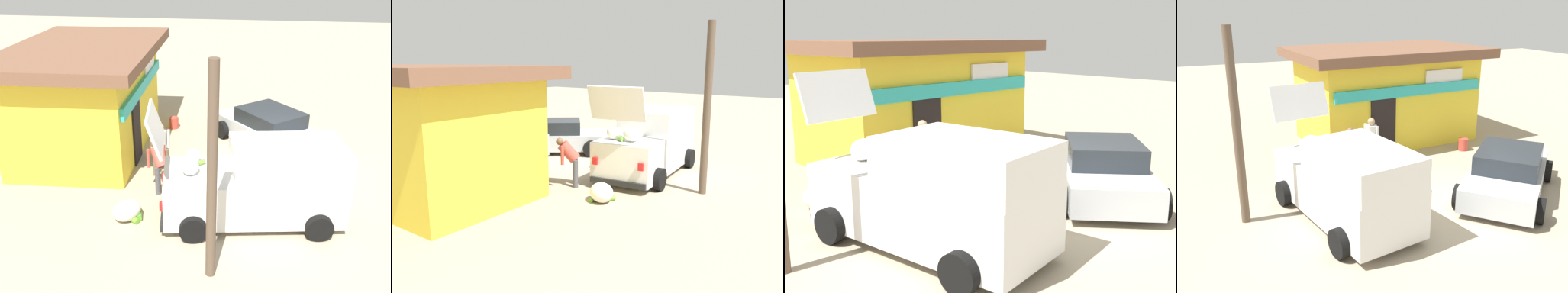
# 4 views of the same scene
# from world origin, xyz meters

# --- Properties ---
(ground_plane) EXTENTS (60.00, 60.00, 0.00)m
(ground_plane) POSITION_xyz_m (0.00, 0.00, 0.00)
(ground_plane) COLOR tan
(storefront_bar) EXTENTS (6.95, 4.69, 3.38)m
(storefront_bar) POSITION_xyz_m (1.14, 6.10, 1.75)
(storefront_bar) COLOR yellow
(storefront_bar) RESTS_ON ground_plane
(delivery_van) EXTENTS (2.62, 4.75, 2.87)m
(delivery_van) POSITION_xyz_m (-2.56, 0.55, 0.97)
(delivery_van) COLOR white
(delivery_van) RESTS_ON ground_plane
(parked_sedan) EXTENTS (4.22, 3.99, 1.25)m
(parked_sedan) POSITION_xyz_m (1.86, 0.18, 0.59)
(parked_sedan) COLOR #B2B7BC
(parked_sedan) RESTS_ON ground_plane
(vendor_standing) EXTENTS (0.45, 0.53, 1.62)m
(vendor_standing) POSITION_xyz_m (-0.69, 3.36, 0.94)
(vendor_standing) COLOR #726047
(vendor_standing) RESTS_ON ground_plane
(customer_bending) EXTENTS (0.69, 0.68, 1.40)m
(customer_bending) POSITION_xyz_m (-1.55, 3.20, 0.84)
(customer_bending) COLOR #4C4C51
(customer_bending) RESTS_ON ground_plane
(unloaded_banana_pile) EXTENTS (0.94, 0.92, 0.49)m
(unloaded_banana_pile) POSITION_xyz_m (-3.07, 3.72, 0.23)
(unloaded_banana_pile) COLOR silver
(unloaded_banana_pile) RESTS_ON ground_plane
(paint_bucket) EXTENTS (0.33, 0.33, 0.42)m
(paint_bucket) POSITION_xyz_m (2.96, 3.65, 0.21)
(paint_bucket) COLOR #BF3F33
(paint_bucket) RESTS_ON ground_plane
(utility_pole) EXTENTS (0.20, 0.20, 4.49)m
(utility_pole) POSITION_xyz_m (-4.78, 1.49, 2.24)
(utility_pole) COLOR brown
(utility_pole) RESTS_ON ground_plane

